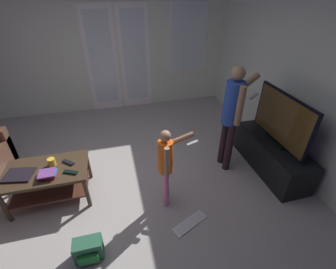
# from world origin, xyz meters

# --- Properties ---
(ground_plane) EXTENTS (5.21, 5.27, 0.02)m
(ground_plane) POSITION_xyz_m (0.00, 0.00, -0.01)
(ground_plane) COLOR #A39C98
(wall_back_with_doors) EXTENTS (5.21, 0.09, 2.76)m
(wall_back_with_doors) POSITION_xyz_m (0.08, 2.60, 1.34)
(wall_back_with_doors) COLOR silver
(wall_back_with_doors) RESTS_ON ground_plane
(wall_right_plain) EXTENTS (0.06, 5.27, 2.73)m
(wall_right_plain) POSITION_xyz_m (2.57, 0.00, 1.36)
(wall_right_plain) COLOR silver
(wall_right_plain) RESTS_ON ground_plane
(coffee_table) EXTENTS (0.98, 0.60, 0.48)m
(coffee_table) POSITION_xyz_m (-0.84, 0.06, 0.35)
(coffee_table) COLOR #3D2D1D
(coffee_table) RESTS_ON ground_plane
(tv_stand) EXTENTS (0.48, 1.31, 0.47)m
(tv_stand) POSITION_xyz_m (2.23, -0.13, 0.24)
(tv_stand) COLOR black
(tv_stand) RESTS_ON ground_plane
(flat_screen_tv) EXTENTS (0.08, 1.07, 0.73)m
(flat_screen_tv) POSITION_xyz_m (2.23, -0.12, 0.84)
(flat_screen_tv) COLOR black
(flat_screen_tv) RESTS_ON tv_stand
(person_adult) EXTENTS (0.60, 0.43, 1.55)m
(person_adult) POSITION_xyz_m (1.61, 0.11, 0.93)
(person_adult) COLOR #2D1D20
(person_adult) RESTS_ON ground_plane
(person_child) EXTENTS (0.51, 0.29, 1.08)m
(person_child) POSITION_xyz_m (0.57, -0.38, 0.65)
(person_child) COLOR pink
(person_child) RESTS_ON ground_plane
(backpack) EXTENTS (0.28, 0.20, 0.23)m
(backpack) POSITION_xyz_m (-0.37, -0.89, 0.11)
(backpack) COLOR #2A5D43
(backpack) RESTS_ON ground_plane
(loose_keyboard) EXTENTS (0.45, 0.30, 0.02)m
(loose_keyboard) POSITION_xyz_m (0.75, -0.78, 0.01)
(loose_keyboard) COLOR white
(loose_keyboard) RESTS_ON ground_plane
(laptop_closed) EXTENTS (0.36, 0.30, 0.02)m
(laptop_closed) POSITION_xyz_m (-1.12, 0.02, 0.49)
(laptop_closed) COLOR black
(laptop_closed) RESTS_ON coffee_table
(cup_near_edge) EXTENTS (0.09, 0.09, 0.10)m
(cup_near_edge) POSITION_xyz_m (-0.76, 0.12, 0.53)
(cup_near_edge) COLOR gold
(cup_near_edge) RESTS_ON coffee_table
(tv_remote_black) EXTENTS (0.16, 0.15, 0.02)m
(tv_remote_black) POSITION_xyz_m (-0.58, 0.12, 0.49)
(tv_remote_black) COLOR black
(tv_remote_black) RESTS_ON coffee_table
(dvd_remote_slim) EXTENTS (0.17, 0.12, 0.02)m
(dvd_remote_slim) POSITION_xyz_m (-0.53, -0.08, 0.49)
(dvd_remote_slim) COLOR black
(dvd_remote_slim) RESTS_ON coffee_table
(book_stack) EXTENTS (0.21, 0.17, 0.07)m
(book_stack) POSITION_xyz_m (-0.78, -0.08, 0.51)
(book_stack) COLOR red
(book_stack) RESTS_ON coffee_table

